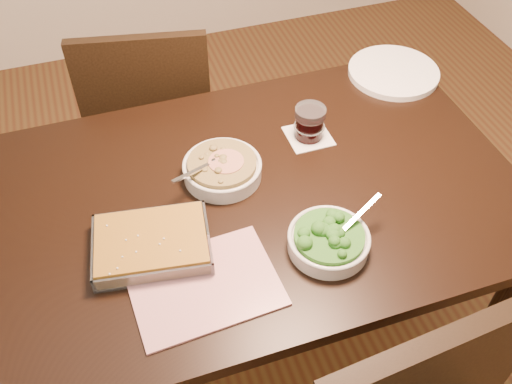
{
  "coord_description": "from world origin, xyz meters",
  "views": [
    {
      "loc": [
        -0.32,
        -0.97,
        1.83
      ],
      "look_at": [
        -0.01,
        -0.05,
        0.8
      ],
      "focal_mm": 40.0,
      "sensor_mm": 36.0,
      "label": 1
    }
  ],
  "objects_px": {
    "table": "(255,215)",
    "wine_tumbler": "(310,122)",
    "broccoli_bowl": "(329,240)",
    "chair_far": "(152,118)",
    "stew_bowl": "(222,168)",
    "baking_dish": "(152,244)",
    "dinner_plate": "(393,72)"
  },
  "relations": [
    {
      "from": "broccoli_bowl",
      "to": "chair_far",
      "type": "xyz_separation_m",
      "value": [
        -0.27,
        0.91,
        -0.27
      ]
    },
    {
      "from": "table",
      "to": "baking_dish",
      "type": "distance_m",
      "value": 0.33
    },
    {
      "from": "baking_dish",
      "to": "chair_far",
      "type": "height_order",
      "value": "chair_far"
    },
    {
      "from": "dinner_plate",
      "to": "baking_dish",
      "type": "bearing_deg",
      "value": -152.55
    },
    {
      "from": "chair_far",
      "to": "table",
      "type": "bearing_deg",
      "value": 115.07
    },
    {
      "from": "stew_bowl",
      "to": "chair_far",
      "type": "xyz_separation_m",
      "value": [
        -0.1,
        0.6,
        -0.27
      ]
    },
    {
      "from": "wine_tumbler",
      "to": "chair_far",
      "type": "xyz_separation_m",
      "value": [
        -0.38,
        0.52,
        -0.29
      ]
    },
    {
      "from": "broccoli_bowl",
      "to": "dinner_plate",
      "type": "height_order",
      "value": "broccoli_bowl"
    },
    {
      "from": "table",
      "to": "chair_far",
      "type": "relative_size",
      "value": 1.53
    },
    {
      "from": "table",
      "to": "chair_far",
      "type": "xyz_separation_m",
      "value": [
        -0.17,
        0.68,
        -0.14
      ]
    },
    {
      "from": "broccoli_bowl",
      "to": "chair_far",
      "type": "height_order",
      "value": "chair_far"
    },
    {
      "from": "table",
      "to": "wine_tumbler",
      "type": "xyz_separation_m",
      "value": [
        0.22,
        0.15,
        0.15
      ]
    },
    {
      "from": "table",
      "to": "broccoli_bowl",
      "type": "xyz_separation_m",
      "value": [
        0.11,
        -0.23,
        0.12
      ]
    },
    {
      "from": "table",
      "to": "stew_bowl",
      "type": "xyz_separation_m",
      "value": [
        -0.06,
        0.08,
        0.12
      ]
    },
    {
      "from": "baking_dish",
      "to": "dinner_plate",
      "type": "bearing_deg",
      "value": 35.98
    },
    {
      "from": "table",
      "to": "baking_dish",
      "type": "height_order",
      "value": "baking_dish"
    },
    {
      "from": "baking_dish",
      "to": "wine_tumbler",
      "type": "bearing_deg",
      "value": 36.0
    },
    {
      "from": "baking_dish",
      "to": "dinner_plate",
      "type": "relative_size",
      "value": 1.03
    },
    {
      "from": "stew_bowl",
      "to": "chair_far",
      "type": "height_order",
      "value": "chair_far"
    },
    {
      "from": "dinner_plate",
      "to": "chair_far",
      "type": "relative_size",
      "value": 0.32
    },
    {
      "from": "table",
      "to": "wine_tumbler",
      "type": "bearing_deg",
      "value": 35.67
    },
    {
      "from": "stew_bowl",
      "to": "broccoli_bowl",
      "type": "height_order",
      "value": "stew_bowl"
    },
    {
      "from": "table",
      "to": "stew_bowl",
      "type": "bearing_deg",
      "value": 128.93
    },
    {
      "from": "broccoli_bowl",
      "to": "chair_far",
      "type": "relative_size",
      "value": 0.24
    },
    {
      "from": "stew_bowl",
      "to": "dinner_plate",
      "type": "bearing_deg",
      "value": 22.49
    },
    {
      "from": "broccoli_bowl",
      "to": "wine_tumbler",
      "type": "distance_m",
      "value": 0.4
    },
    {
      "from": "broccoli_bowl",
      "to": "wine_tumbler",
      "type": "height_order",
      "value": "wine_tumbler"
    },
    {
      "from": "stew_bowl",
      "to": "chair_far",
      "type": "bearing_deg",
      "value": 99.64
    },
    {
      "from": "baking_dish",
      "to": "broccoli_bowl",
      "type": "bearing_deg",
      "value": -8.81
    },
    {
      "from": "broccoli_bowl",
      "to": "baking_dish",
      "type": "relative_size",
      "value": 0.72
    },
    {
      "from": "table",
      "to": "broccoli_bowl",
      "type": "relative_size",
      "value": 6.49
    },
    {
      "from": "baking_dish",
      "to": "wine_tumbler",
      "type": "distance_m",
      "value": 0.57
    }
  ]
}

